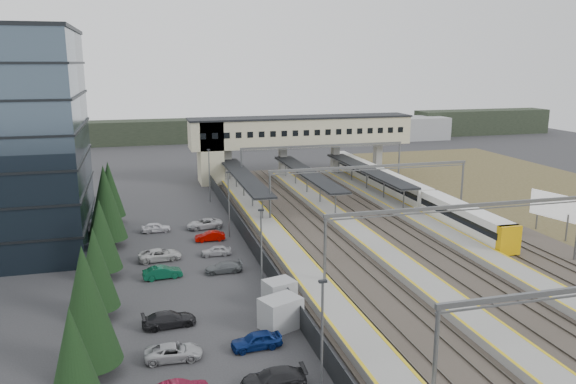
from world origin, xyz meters
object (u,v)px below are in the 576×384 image
object	(u,v)px
billboard	(553,207)
footbridge	(286,135)
train	(399,189)
relay_cabin_near	(281,313)
relay_cabin_far	(279,293)

from	to	relation	value
billboard	footbridge	bearing A→B (deg)	118.21
billboard	train	bearing A→B (deg)	115.37
footbridge	relay_cabin_near	bearing A→B (deg)	-105.45
relay_cabin_near	relay_cabin_far	distance (m)	4.23
train	relay_cabin_near	bearing A→B (deg)	-127.70
train	billboard	size ratio (longest dim) A/B	9.08
relay_cabin_far	footbridge	xyz separation A→B (m)	(14.71, 52.54, 6.78)
relay_cabin_far	footbridge	distance (m)	54.98
relay_cabin_far	billboard	world-z (taller)	billboard
relay_cabin_near	billboard	size ratio (longest dim) A/B	0.61
footbridge	billboard	xyz separation A→B (m)	(22.28, -41.55, -4.39)
relay_cabin_near	billboard	bearing A→B (deg)	21.72
billboard	relay_cabin_near	bearing A→B (deg)	-158.28
relay_cabin_near	train	distance (m)	45.71
footbridge	relay_cabin_far	bearing A→B (deg)	-105.64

